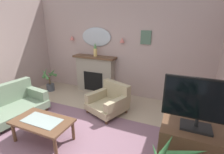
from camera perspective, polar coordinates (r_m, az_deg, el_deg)
floor at (r=3.36m, az=-18.31°, el=-23.52°), size 6.25×6.50×0.10m
wall_back at (r=4.97m, az=1.69°, el=10.52°), size 6.25×0.10×2.92m
patterned_rug at (r=3.43m, az=-16.09°, el=-20.98°), size 3.20×2.40×0.01m
fireplace at (r=5.24m, az=-5.85°, el=0.86°), size 1.36×0.36×1.16m
mantel_vase_centre at (r=5.01m, az=-5.79°, el=9.25°), size 0.11×0.11×0.40m
wall_mirror at (r=5.14m, az=-5.49°, el=13.50°), size 0.96×0.06×0.56m
wall_sconce_left at (r=5.56m, az=-13.63°, el=12.94°), size 0.14×0.14×0.14m
wall_sconce_right at (r=4.75m, az=3.49°, el=12.54°), size 0.14×0.14×0.14m
framed_picture at (r=4.62m, az=11.57°, el=13.17°), size 0.28×0.03×0.36m
coffee_table at (r=3.40m, az=-22.82°, el=-14.40°), size 1.10×0.60×0.45m
floral_couch at (r=4.50m, az=-33.39°, el=-8.79°), size 1.07×1.80×0.76m
armchair_near_fireplace at (r=4.13m, az=-0.83°, el=-8.01°), size 1.04×1.06×0.71m
tv_flatscreen at (r=2.22m, az=28.02°, el=-7.87°), size 0.84×0.24×0.65m
potted_plant_small_fern at (r=5.71m, az=-20.64°, el=-1.25°), size 0.41×0.41×0.76m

